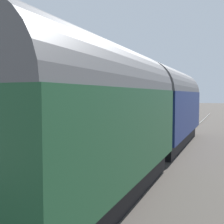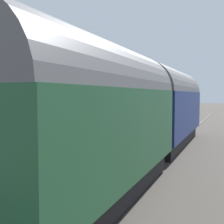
# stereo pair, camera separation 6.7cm
# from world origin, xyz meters

# --- Properties ---
(ground_plane) EXTENTS (160.00, 160.00, 0.00)m
(ground_plane) POSITION_xyz_m (0.00, 0.00, 0.00)
(ground_plane) COLOR #423D38
(platform) EXTENTS (32.00, 6.47, 0.92)m
(platform) POSITION_xyz_m (0.00, 4.23, 0.46)
(platform) COLOR gray
(platform) RESTS_ON ground
(platform_edge_coping) EXTENTS (32.00, 0.36, 0.02)m
(platform_edge_coping) POSITION_xyz_m (0.00, 1.18, 0.93)
(platform_edge_coping) COLOR beige
(platform_edge_coping) RESTS_ON platform
(rail_near) EXTENTS (52.00, 0.08, 0.14)m
(rail_near) POSITION_xyz_m (0.00, -1.62, 0.07)
(rail_near) COLOR gray
(rail_near) RESTS_ON ground
(rail_far) EXTENTS (52.00, 0.08, 0.14)m
(rail_far) POSITION_xyz_m (0.00, -0.18, 0.07)
(rail_far) COLOR gray
(rail_far) RESTS_ON ground
(train) EXTENTS (17.57, 2.73, 4.32)m
(train) POSITION_xyz_m (-3.85, -0.90, 2.21)
(train) COLOR black
(train) RESTS_ON ground
(station_building) EXTENTS (6.66, 4.36, 5.65)m
(station_building) POSITION_xyz_m (-4.23, 5.55, 2.49)
(station_building) COLOR white
(station_building) RESTS_ON platform
(bench_by_lamp) EXTENTS (1.40, 0.44, 0.88)m
(bench_by_lamp) POSITION_xyz_m (4.15, 3.71, 1.40)
(bench_by_lamp) COLOR teal
(bench_by_lamp) RESTS_ON platform
(bench_platform_end) EXTENTS (1.40, 0.44, 0.88)m
(bench_platform_end) POSITION_xyz_m (7.55, 3.90, 1.40)
(bench_platform_end) COLOR teal
(bench_platform_end) RESTS_ON platform
(planter_corner_building) EXTENTS (0.50, 0.50, 0.71)m
(planter_corner_building) POSITION_xyz_m (-7.90, 1.95, 1.31)
(planter_corner_building) COLOR gray
(planter_corner_building) RESTS_ON platform
(planter_bench_left) EXTENTS (0.49, 0.49, 0.79)m
(planter_bench_left) POSITION_xyz_m (1.42, 4.97, 1.29)
(planter_bench_left) COLOR teal
(planter_bench_left) RESTS_ON platform
(planter_bench_right) EXTENTS (0.67, 0.67, 0.89)m
(planter_bench_right) POSITION_xyz_m (4.23, 6.02, 1.42)
(planter_bench_right) COLOR #9E5138
(planter_bench_right) RESTS_ON platform
(planter_under_sign) EXTENTS (0.42, 0.42, 0.75)m
(planter_under_sign) POSITION_xyz_m (8.18, 1.98, 1.30)
(planter_under_sign) COLOR black
(planter_under_sign) RESTS_ON platform
(planter_edge_near) EXTENTS (0.51, 0.51, 0.80)m
(planter_edge_near) POSITION_xyz_m (-5.18, 2.51, 1.36)
(planter_edge_near) COLOR gray
(planter_edge_near) RESTS_ON platform
(lamp_post_platform) EXTENTS (0.32, 0.50, 3.79)m
(lamp_post_platform) POSITION_xyz_m (1.05, 1.78, 3.56)
(lamp_post_platform) COLOR black
(lamp_post_platform) RESTS_ON platform
(station_sign_board) EXTENTS (0.96, 0.06, 1.57)m
(station_sign_board) POSITION_xyz_m (9.32, 1.92, 2.11)
(station_sign_board) COLOR black
(station_sign_board) RESTS_ON platform
(tree_far_right) EXTENTS (3.02, 3.15, 6.77)m
(tree_far_right) POSITION_xyz_m (13.84, 15.08, 5.22)
(tree_far_right) COLOR #4C3828
(tree_far_right) RESTS_ON ground
(tree_mid_background) EXTENTS (3.29, 2.81, 7.03)m
(tree_mid_background) POSITION_xyz_m (7.04, 17.34, 4.87)
(tree_mid_background) COLOR #4C3828
(tree_mid_background) RESTS_ON ground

